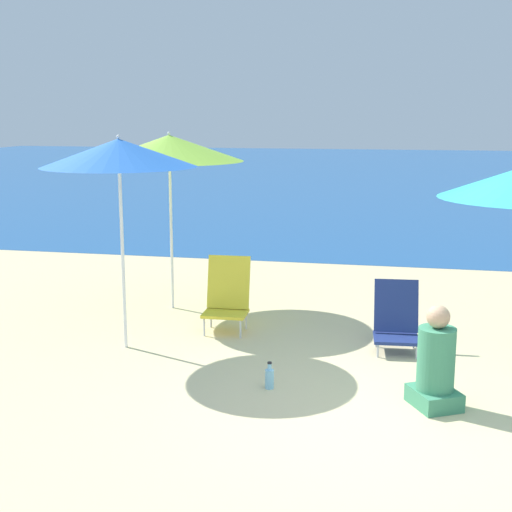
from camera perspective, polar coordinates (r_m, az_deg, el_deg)
ground_plane at (r=6.46m, az=10.83°, el=-12.25°), size 60.00×60.00×0.00m
sea_water at (r=32.17m, az=11.85°, el=6.57°), size 60.00×40.00×0.01m
beach_umbrella_blue at (r=7.75m, az=-10.92°, el=8.08°), size 1.66×1.66×2.34m
beach_umbrella_lime at (r=9.31m, az=-6.95°, el=8.55°), size 1.92×1.92×2.33m
beach_chair_yellow at (r=8.53m, az=-2.31°, el=-3.13°), size 0.53×0.51×0.89m
beach_chair_navy at (r=8.00m, az=11.16°, el=-5.01°), size 0.52×0.58×0.75m
person_seated_near at (r=6.54m, az=14.18°, el=-8.49°), size 0.53×0.55×0.93m
water_bottle at (r=6.84m, az=1.09°, el=-9.73°), size 0.08×0.08×0.26m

